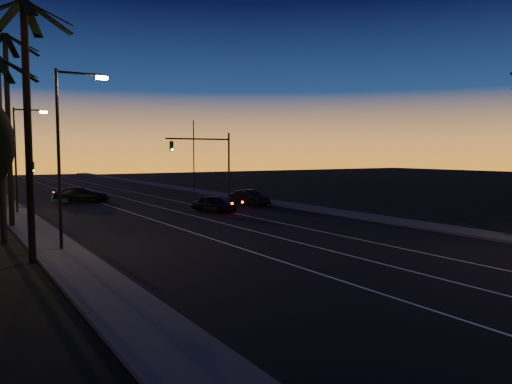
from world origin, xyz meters
TOP-DOWN VIEW (x-y plane):
  - road at (0.00, 30.00)m, footprint 20.00×170.00m
  - sidewalk_left at (-11.20, 30.00)m, footprint 2.40×170.00m
  - sidewalk_right at (11.20, 30.00)m, footprint 2.40×170.00m
  - lane_stripe_left at (-3.00, 30.00)m, footprint 0.12×160.00m
  - lane_stripe_mid at (0.50, 30.00)m, footprint 0.12×160.00m
  - lane_stripe_right at (4.00, 30.00)m, footprint 0.12×160.00m
  - palm_near at (-12.60, 18.00)m, footprint 4.25×4.16m
  - palm_mid at (-13.20, 24.00)m, footprint 4.25×4.16m
  - palm_far at (-12.20, 30.00)m, footprint 4.25×4.16m
  - streetlight_left_near at (-10.70, 20.00)m, footprint 2.55×0.26m
  - streetlight_left_far at (-10.69, 38.00)m, footprint 2.55×0.26m
  - street_sign at (-10.80, 21.00)m, footprint 0.70×0.06m
  - signal_mast at (7.14, 39.99)m, footprint 7.10×0.41m
  - signal_post at (-9.50, 39.98)m, footprint 0.28×0.37m
  - far_pole_right at (11.00, 52.00)m, footprint 0.14×0.14m
  - lead_car at (3.04, 30.75)m, footprint 3.20×4.75m
  - right_car at (8.44, 34.03)m, footprint 2.27×4.47m
  - cross_car at (-4.61, 44.39)m, footprint 5.69×3.16m

SIDE VIEW (x-z plane):
  - road at x=0.00m, z-range 0.00..0.01m
  - lane_stripe_left at x=-3.00m, z-range 0.01..0.02m
  - lane_stripe_mid at x=0.50m, z-range 0.01..0.02m
  - lane_stripe_right at x=4.00m, z-range 0.01..0.02m
  - sidewalk_left at x=-11.20m, z-range 0.00..0.16m
  - sidewalk_right at x=11.20m, z-range 0.00..0.16m
  - lead_car at x=3.04m, z-range 0.01..1.39m
  - right_car at x=8.44m, z-range 0.01..1.42m
  - cross_car at x=-4.61m, z-range 0.01..1.57m
  - street_sign at x=-10.80m, z-range 0.36..2.96m
  - signal_post at x=-9.50m, z-range 0.79..4.99m
  - far_pole_right at x=11.00m, z-range 0.00..9.00m
  - signal_mast at x=7.14m, z-range 1.28..8.28m
  - streetlight_left_far at x=-10.69m, z-range 0.81..9.31m
  - streetlight_left_near at x=-10.70m, z-range 0.82..9.82m
  - palm_mid at x=-13.20m, z-range 1.24..11.27m
  - palm_near at x=-12.60m, z-range 1.31..12.84m
  - palm_far at x=-12.20m, z-range 1.35..13.88m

